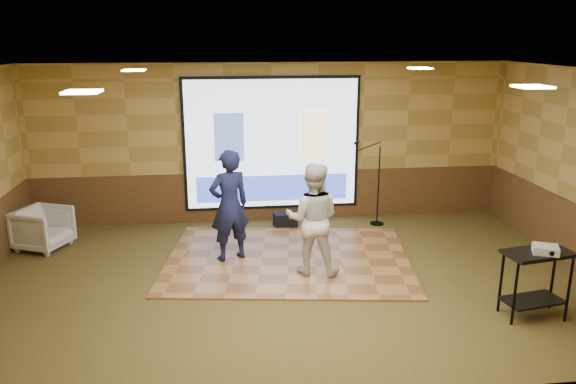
{
  "coord_description": "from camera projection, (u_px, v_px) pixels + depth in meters",
  "views": [
    {
      "loc": [
        -0.94,
        -6.91,
        3.47
      ],
      "look_at": [
        -0.02,
        0.79,
        1.3
      ],
      "focal_mm": 35.0,
      "sensor_mm": 36.0,
      "label": 1
    }
  ],
  "objects": [
    {
      "name": "ground",
      "position": [
        296.0,
        299.0,
        7.65
      ],
      "size": [
        9.0,
        9.0,
        0.0
      ],
      "primitive_type": "plane",
      "color": "#293417",
      "rests_on": "ground"
    },
    {
      "name": "room_shell",
      "position": [
        297.0,
        148.0,
        7.08
      ],
      "size": [
        9.04,
        7.04,
        3.02
      ],
      "color": "tan",
      "rests_on": "ground"
    },
    {
      "name": "wainscot_back",
      "position": [
        272.0,
        196.0,
        10.85
      ],
      "size": [
        9.0,
        0.04,
        0.95
      ],
      "primitive_type": "cube",
      "color": "#4B2C19",
      "rests_on": "ground"
    },
    {
      "name": "projector_screen",
      "position": [
        272.0,
        145.0,
        10.54
      ],
      "size": [
        3.32,
        0.06,
        2.52
      ],
      "color": "black",
      "rests_on": "room_shell"
    },
    {
      "name": "downlight_nw",
      "position": [
        134.0,
        70.0,
        8.31
      ],
      "size": [
        0.32,
        0.32,
        0.02
      ],
      "primitive_type": "cube",
      "color": "#FFEFBF",
      "rests_on": "room_shell"
    },
    {
      "name": "downlight_ne",
      "position": [
        420.0,
        68.0,
        8.82
      ],
      "size": [
        0.32,
        0.32,
        0.02
      ],
      "primitive_type": "cube",
      "color": "#FFEFBF",
      "rests_on": "room_shell"
    },
    {
      "name": "downlight_sw",
      "position": [
        82.0,
        92.0,
        5.16
      ],
      "size": [
        0.32,
        0.32,
        0.02
      ],
      "primitive_type": "cube",
      "color": "#FFEFBF",
      "rests_on": "room_shell"
    },
    {
      "name": "downlight_se",
      "position": [
        533.0,
        87.0,
        5.67
      ],
      "size": [
        0.32,
        0.32,
        0.02
      ],
      "primitive_type": "cube",
      "color": "#FFEFBF",
      "rests_on": "room_shell"
    },
    {
      "name": "dance_floor",
      "position": [
        288.0,
        259.0,
        9.0
      ],
      "size": [
        4.2,
        3.42,
        0.03
      ],
      "primitive_type": "cube",
      "rotation": [
        0.0,
        0.0,
        -0.14
      ],
      "color": "#9C6739",
      "rests_on": "ground"
    },
    {
      "name": "player_left",
      "position": [
        229.0,
        205.0,
        8.74
      ],
      "size": [
        0.76,
        0.63,
        1.77
      ],
      "primitive_type": "imported",
      "rotation": [
        0.0,
        0.0,
        3.52
      ],
      "color": "#151A44",
      "rests_on": "dance_floor"
    },
    {
      "name": "player_right",
      "position": [
        313.0,
        219.0,
        8.23
      ],
      "size": [
        0.95,
        0.82,
        1.68
      ],
      "primitive_type": "imported",
      "rotation": [
        0.0,
        0.0,
        2.9
      ],
      "color": "silver",
      "rests_on": "dance_floor"
    },
    {
      "name": "av_table",
      "position": [
        536.0,
        272.0,
        7.03
      ],
      "size": [
        0.84,
        0.44,
        0.88
      ],
      "rotation": [
        0.0,
        0.0,
        0.18
      ],
      "color": "black",
      "rests_on": "ground"
    },
    {
      "name": "projector",
      "position": [
        546.0,
        249.0,
        6.89
      ],
      "size": [
        0.37,
        0.35,
        0.1
      ],
      "primitive_type": "cube",
      "rotation": [
        0.0,
        0.0,
        -0.43
      ],
      "color": "silver",
      "rests_on": "av_table"
    },
    {
      "name": "mic_stand",
      "position": [
        375.0,
        199.0,
        10.56
      ],
      "size": [
        0.64,
        0.26,
        1.62
      ],
      "rotation": [
        0.0,
        0.0,
        0.37
      ],
      "color": "black",
      "rests_on": "ground"
    },
    {
      "name": "banquet_chair",
      "position": [
        43.0,
        229.0,
        9.38
      ],
      "size": [
        1.01,
        1.0,
        0.7
      ],
      "primitive_type": "imported",
      "rotation": [
        0.0,
        0.0,
        1.15
      ],
      "color": "gray",
      "rests_on": "ground"
    },
    {
      "name": "duffel_bag",
      "position": [
        285.0,
        220.0,
        10.53
      ],
      "size": [
        0.45,
        0.33,
        0.26
      ],
      "primitive_type": "cube",
      "rotation": [
        0.0,
        0.0,
        0.14
      ],
      "color": "black",
      "rests_on": "ground"
    }
  ]
}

